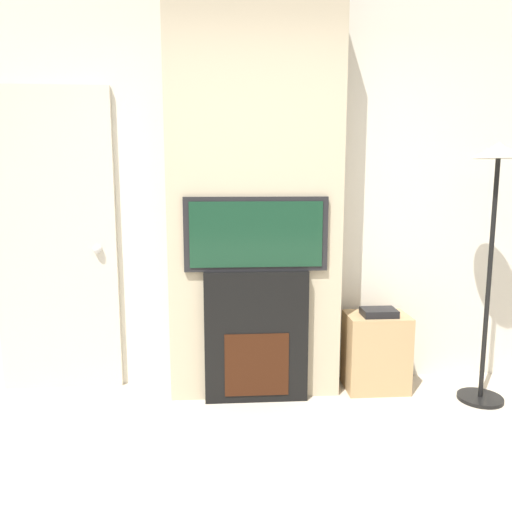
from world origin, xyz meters
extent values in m
cube|color=silver|center=(0.00, 2.03, 1.35)|extent=(6.00, 0.06, 2.70)
cube|color=#BCAD8E|center=(0.00, 1.84, 1.35)|extent=(1.15, 0.31, 2.70)
cube|color=black|center=(0.00, 1.69, 0.45)|extent=(0.69, 0.14, 0.89)
cube|color=#33160A|center=(0.00, 1.61, 0.27)|extent=(0.43, 0.01, 0.43)
cube|color=black|center=(0.00, 1.69, 1.13)|extent=(0.93, 0.06, 0.48)
cube|color=#143823|center=(0.00, 1.65, 1.13)|extent=(0.86, 0.01, 0.43)
cylinder|color=black|center=(1.52, 1.56, 0.01)|extent=(0.30, 0.30, 0.03)
cylinder|color=black|center=(1.52, 1.56, 0.82)|extent=(0.03, 0.03, 1.59)
cone|color=#B7B2A3|center=(1.52, 1.56, 1.66)|extent=(0.32, 0.32, 0.10)
cube|color=tan|center=(0.86, 1.79, 0.27)|extent=(0.43, 0.31, 0.55)
cube|color=black|center=(0.86, 1.76, 0.57)|extent=(0.24, 0.17, 0.05)
cube|color=beige|center=(-1.37, 1.98, 1.05)|extent=(0.83, 0.04, 2.10)
sphere|color=silver|center=(-1.08, 1.94, 1.01)|extent=(0.06, 0.06, 0.06)
camera|label=1|loc=(-0.22, -1.52, 1.51)|focal=35.00mm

